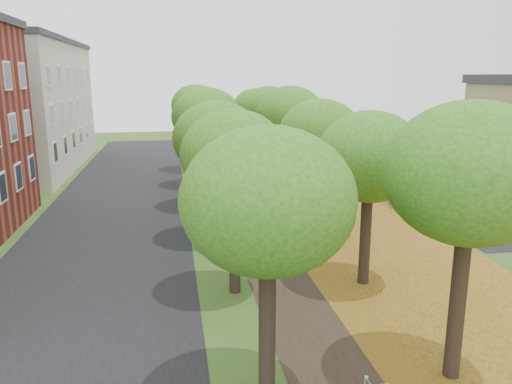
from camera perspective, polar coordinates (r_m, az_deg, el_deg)
name	(u,v)px	position (r m, az deg, el deg)	size (l,w,h in m)	color
street_asphalt	(110,226)	(26.66, -16.34, -3.73)	(8.00, 70.00, 0.01)	black
footpath	(254,219)	(26.80, -0.20, -3.10)	(3.20, 70.00, 0.01)	black
leaf_verge	(343,215)	(28.03, 9.95, -2.57)	(7.50, 70.00, 0.01)	olive
parking_lot	(473,204)	(32.66, 23.55, -1.25)	(9.00, 16.00, 0.01)	black
tree_row_west	(211,128)	(25.59, -5.11, 7.31)	(3.96, 33.96, 6.63)	black
tree_row_east	(303,126)	(26.41, 5.41, 7.48)	(3.96, 33.96, 6.63)	black
building_cream	(9,105)	(45.28, -26.38, 8.89)	(10.30, 20.30, 10.40)	beige
car_silver	(476,212)	(27.86, 23.86, -2.08)	(1.71, 4.26, 1.45)	#ADACB1
car_red	(459,206)	(29.12, 22.21, -1.48)	(1.35, 3.88, 1.28)	maroon
car_grey	(440,194)	(31.03, 20.28, -0.26)	(2.09, 5.15, 1.49)	#2D2D31
car_white	(409,181)	(34.14, 17.05, 1.17)	(2.52, 5.46, 1.52)	silver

